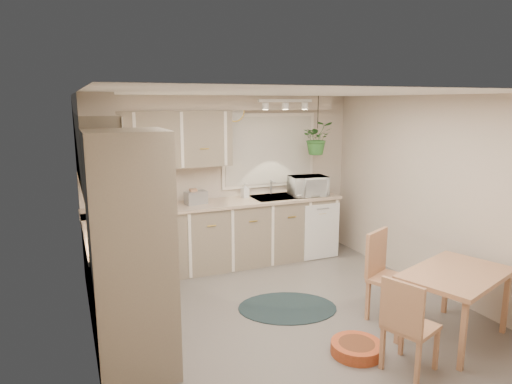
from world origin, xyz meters
The scene contains 35 objects.
floor centered at (0.00, 0.00, 0.00)m, with size 4.20×4.20×0.00m, color #605A55.
ceiling centered at (0.00, 0.00, 2.40)m, with size 4.20×4.20×0.00m, color white.
wall_back centered at (0.00, 2.10, 1.20)m, with size 4.00×0.04×2.40m, color #C3B3A1.
wall_front centered at (0.00, -2.10, 1.20)m, with size 4.00×0.04×2.40m, color #C3B3A1.
wall_left centered at (-2.00, 0.00, 1.20)m, with size 0.04×4.20×2.40m, color #C3B3A1.
wall_right centered at (2.00, 0.00, 1.20)m, with size 0.04×4.20×2.40m, color #C3B3A1.
base_cab_left centered at (-1.70, 0.88, 0.45)m, with size 0.60×1.85×0.90m, color gray.
base_cab_back centered at (-0.20, 1.80, 0.45)m, with size 3.60×0.60×0.90m, color gray.
counter_left centered at (-1.69, 0.88, 0.92)m, with size 0.64×1.89×0.04m, color #C5AA8F.
counter_back centered at (-0.20, 1.79, 0.92)m, with size 3.64×0.64×0.04m, color #C5AA8F.
oven_stack centered at (-1.68, -0.38, 1.05)m, with size 0.65×0.65×2.10m, color gray.
wall_oven_face centered at (-1.35, -0.38, 1.05)m, with size 0.02×0.56×0.58m, color silver.
upper_cab_left centered at (-1.82, 1.00, 1.83)m, with size 0.35×2.00×0.75m, color gray.
upper_cab_back centered at (-1.00, 1.93, 1.83)m, with size 2.00×0.35×0.75m, color gray.
soffit_left centered at (-1.85, 1.00, 2.30)m, with size 0.30×2.00×0.20m, color #C3B3A1.
soffit_back centered at (-0.20, 1.95, 2.30)m, with size 3.60×0.30×0.20m, color #C3B3A1.
cooktop centered at (-1.68, 0.30, 0.94)m, with size 0.52×0.58×0.02m, color silver.
range_hood centered at (-1.70, 0.30, 1.40)m, with size 0.40×0.60×0.14m, color silver.
window_blinds centered at (0.70, 2.07, 1.60)m, with size 1.40×0.02×1.00m, color silver.
window_frame centered at (0.70, 2.08, 1.60)m, with size 1.50×0.02×1.10m, color silver.
sink centered at (0.70, 1.80, 0.90)m, with size 0.70×0.48×0.10m, color #989B9F.
dishwasher_front centered at (1.30, 1.49, 0.42)m, with size 0.58×0.01×0.83m, color silver.
track_light_bar centered at (0.70, 1.55, 2.33)m, with size 0.80×0.04×0.04m, color silver.
wall_clock centered at (0.15, 2.07, 2.18)m, with size 0.30×0.30×0.03m, color gold.
dining_table centered at (1.30, -1.02, 0.35)m, with size 1.11×0.74×0.70m, color tan.
chair_left centered at (0.53, -1.28, 0.43)m, with size 0.40×0.40×0.86m, color tan.
chair_back centered at (1.00, -0.46, 0.48)m, with size 0.45×0.45×0.96m, color tan.
braided_rug centered at (0.09, 0.21, 0.01)m, with size 1.13×0.85×0.01m, color black.
pet_bed centered at (0.25, -0.90, 0.06)m, with size 0.48×0.48×0.11m, color #B44124.
microwave centered at (1.17, 1.70, 1.12)m, with size 0.54×0.30×0.36m, color silver.
soap_bottle centered at (0.26, 1.95, 0.99)m, with size 0.10×0.21×0.10m, color silver.
hanging_plant centered at (1.30, 1.70, 1.74)m, with size 0.44×0.49×0.38m, color #31702C.
coffee_maker centered at (-1.16, 1.80, 1.08)m, with size 0.16×0.20×0.29m, color black.
toaster centered at (-0.51, 1.82, 1.03)m, with size 0.29×0.17×0.18m, color #989B9F.
knife_block centered at (-0.54, 1.85, 1.04)m, with size 0.09×0.09×0.21m, color tan.
Camera 1 is at (-2.13, -4.12, 2.32)m, focal length 32.00 mm.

